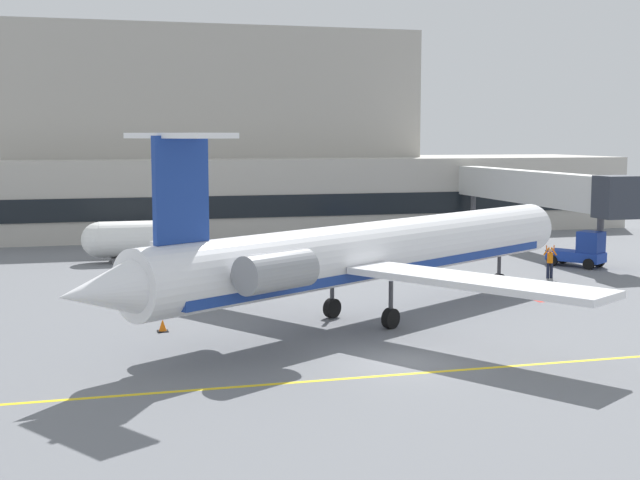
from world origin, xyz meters
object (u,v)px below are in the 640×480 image
regional_jet (372,252)px  fuel_tank (140,239)px  baggage_tug (424,239)px  marshaller (550,261)px  pushback_tractor (582,251)px

regional_jet → fuel_tank: size_ratio=3.80×
baggage_tug → marshaller: bearing=-76.5°
regional_jet → pushback_tractor: 22.04m
regional_jet → marshaller: bearing=31.7°
baggage_tug → fuel_tank: size_ratio=0.46×
regional_jet → fuel_tank: 23.94m
pushback_tractor → regional_jet: bearing=-146.5°
marshaller → regional_jet: bearing=-148.3°
pushback_tractor → fuel_tank: size_ratio=0.50×
baggage_tug → fuel_tank: (-19.88, 1.10, 0.49)m
pushback_tractor → marshaller: bearing=-140.9°
baggage_tug → marshaller: (2.98, -12.42, -0.04)m
regional_jet → pushback_tractor: (18.29, 12.12, -2.12)m
baggage_tug → fuel_tank: 19.92m
fuel_tank → baggage_tug: bearing=-3.2°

